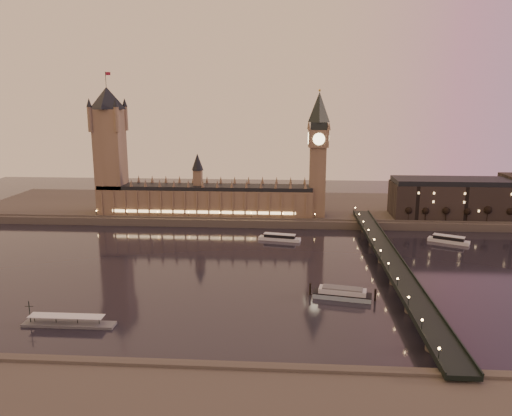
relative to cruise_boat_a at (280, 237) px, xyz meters
The scene contains 17 objects.
ground 70.25m from the cruise_boat_a, 110.25° to the right, with size 700.00×700.00×0.00m, color black.
far_embankment 99.29m from the cruise_boat_a, 86.71° to the left, with size 560.00×130.00×6.00m, color #423D35.
palace_of_westminster 87.01m from the cruise_boat_a, 139.45° to the left, with size 180.00×26.62×52.00m.
victoria_tower 167.06m from the cruise_boat_a, 159.09° to the left, with size 31.68×31.68×118.00m.
big_ben 87.95m from the cruise_boat_a, 61.69° to the left, with size 17.68×17.68×104.00m.
westminster_bridge 94.24m from the cruise_boat_a, 44.38° to the right, with size 13.20×260.00×15.30m.
city_block 183.71m from the cruise_boat_a, 20.87° to the left, with size 155.00×45.00×34.00m.
bare_tree_0 110.94m from the cruise_boat_a, 23.03° to the left, with size 5.78×5.78×11.76m.
bare_tree_1 125.62m from the cruise_boat_a, 20.18° to the left, with size 5.78×5.78×11.76m.
bare_tree_2 140.55m from the cruise_boat_a, 17.94° to the left, with size 5.78×5.78×11.76m.
bare_tree_3 155.68m from the cruise_boat_a, 16.14° to the left, with size 5.78×5.78×11.76m.
bare_tree_4 170.93m from the cruise_boat_a, 14.65° to the left, with size 5.78×5.78×11.76m.
bare_tree_5 186.29m from the cruise_boat_a, 13.42° to the left, with size 5.78×5.78×11.76m.
cruise_boat_a is the anchor object (origin of this frame).
cruise_boat_b 122.92m from the cruise_boat_a, ahead, with size 28.71×19.19×5.27m.
moored_barge 113.37m from the cruise_boat_a, 71.96° to the right, with size 34.27×13.91×6.39m.
pontoon_pier 175.94m from the cruise_boat_a, 122.35° to the right, with size 42.78×7.13×11.41m.
Camera 1 is at (30.83, -289.57, 102.12)m, focal length 35.00 mm.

